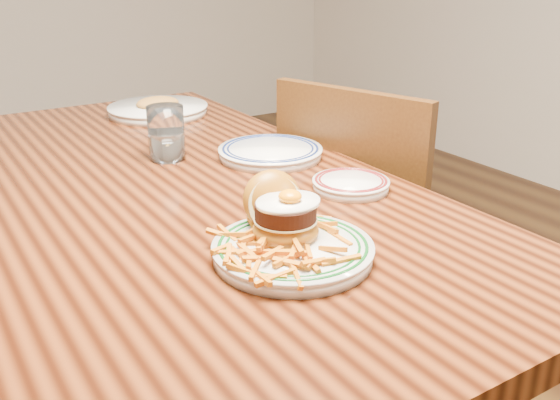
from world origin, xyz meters
TOP-DOWN VIEW (x-y plane):
  - table at (0.00, 0.00)m, footprint 0.85×1.60m
  - chair_right at (0.56, -0.00)m, footprint 0.53×0.53m
  - main_plate at (0.03, -0.41)m, footprint 0.25×0.27m
  - side_plate at (0.29, -0.24)m, footprint 0.15×0.15m
  - rear_plate at (0.27, 0.03)m, footprint 0.24×0.24m
  - water_glass at (0.06, 0.15)m, footprint 0.08×0.08m
  - far_plate at (0.21, 0.56)m, footprint 0.29×0.29m

SIDE VIEW (x-z plane):
  - chair_right at x=0.56m, z-range 0.03..0.93m
  - table at x=0.00m, z-range 0.29..1.04m
  - side_plate at x=0.29m, z-range 0.75..0.78m
  - rear_plate at x=0.27m, z-range 0.75..0.78m
  - far_plate at x=0.21m, z-range 0.74..0.79m
  - main_plate at x=0.03m, z-range 0.72..0.84m
  - water_glass at x=0.06m, z-range 0.74..0.87m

